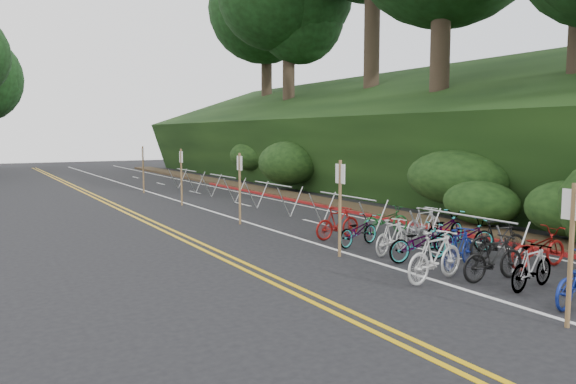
# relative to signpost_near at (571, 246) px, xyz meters

# --- Properties ---
(ground) EXTENTS (120.00, 120.00, 0.00)m
(ground) POSITION_rel_signpost_near_xyz_m (-0.73, 1.25, -1.37)
(ground) COLOR black
(ground) RESTS_ON ground
(road_markings) EXTENTS (7.47, 80.00, 0.01)m
(road_markings) POSITION_rel_signpost_near_xyz_m (-0.10, 11.35, -1.36)
(road_markings) COLOR gold
(road_markings) RESTS_ON ground
(red_curb) EXTENTS (0.25, 28.00, 0.10)m
(red_curb) POSITION_rel_signpost_near_xyz_m (4.97, 13.25, -1.32)
(red_curb) COLOR maroon
(red_curb) RESTS_ON ground
(embankment) EXTENTS (14.30, 48.14, 9.11)m
(embankment) POSITION_rel_signpost_near_xyz_m (12.23, 20.29, 1.20)
(embankment) COLOR black
(embankment) RESTS_ON ground
(bike_racks_rest) EXTENTS (1.14, 23.00, 1.17)m
(bike_racks_rest) POSITION_rel_signpost_near_xyz_m (2.27, 14.25, -0.51)
(bike_racks_rest) COLOR #A6A6A7
(bike_racks_rest) RESTS_ON ground
(signpost_near) EXTENTS (0.08, 0.40, 2.38)m
(signpost_near) POSITION_rel_signpost_near_xyz_m (0.00, 0.00, 0.00)
(signpost_near) COLOR brown
(signpost_near) RESTS_ON ground
(signposts_rest) EXTENTS (0.08, 18.40, 2.50)m
(signposts_rest) POSITION_rel_signpost_near_xyz_m (-0.13, 15.25, 0.06)
(signposts_rest) COLOR brown
(signposts_rest) RESTS_ON ground
(bike_front) EXTENTS (0.82, 1.92, 1.12)m
(bike_front) POSITION_rel_signpost_near_xyz_m (0.20, 3.20, -0.81)
(bike_front) COLOR beige
(bike_front) RESTS_ON ground
(bike_valet) EXTENTS (3.37, 11.92, 1.03)m
(bike_valet) POSITION_rel_signpost_near_xyz_m (2.29, 3.16, -0.89)
(bike_valet) COLOR black
(bike_valet) RESTS_ON ground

